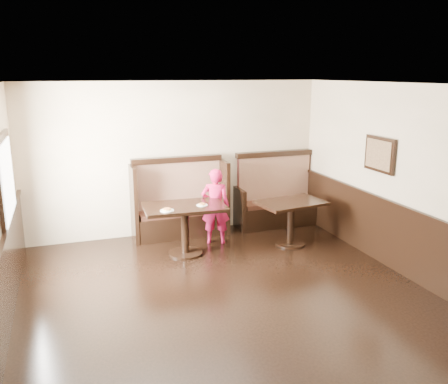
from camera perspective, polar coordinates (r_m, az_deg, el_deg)
name	(u,v)px	position (r m, az deg, el deg)	size (l,w,h in m)	color
ground	(245,318)	(6.04, 2.53, -14.93)	(7.00, 7.00, 0.00)	black
room_shell	(215,262)	(5.90, -1.14, -8.45)	(7.00, 7.00, 7.00)	beige
booth_main	(180,207)	(8.77, -5.36, -1.85)	(1.75, 0.72, 1.45)	black
booth_neighbor	(276,201)	(9.41, 6.26, -1.05)	(1.65, 0.72, 1.45)	black
table_main	(185,217)	(7.79, -4.73, -3.00)	(1.36, 0.89, 0.84)	black
table_neighbor	(291,212)	(8.30, 8.05, -2.45)	(1.22, 0.89, 0.78)	black
child	(215,206)	(8.27, -1.05, -1.73)	(0.49, 0.32, 1.34)	#C71549
pizza_plate_left	(167,210)	(7.46, -6.86, -2.16)	(0.22, 0.22, 0.04)	white
pizza_plate_right	(202,205)	(7.72, -2.65, -1.52)	(0.18, 0.18, 0.03)	white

